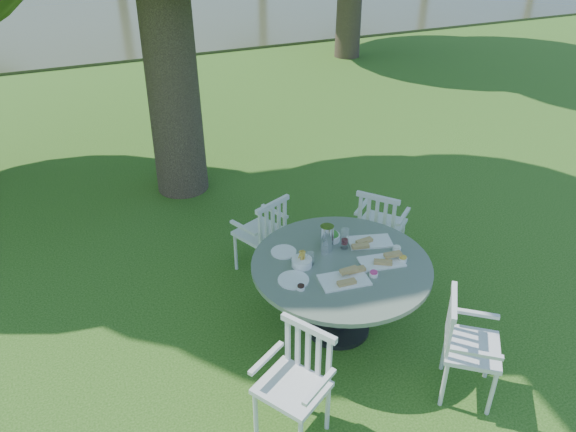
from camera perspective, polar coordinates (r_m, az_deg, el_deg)
The scene contains 7 objects.
ground at distance 5.40m, azimuth 0.83°, elevation -8.78°, with size 140.00×140.00×0.00m, color #1B420D.
table at distance 4.77m, azimuth 5.38°, elevation -5.98°, with size 1.51×1.51×0.72m.
chair_ne at distance 5.68m, azimuth 9.21°, elevation -0.70°, with size 0.59×0.60×0.86m.
chair_nw at distance 5.52m, azimuth -2.29°, elevation -1.44°, with size 0.55×0.54×0.85m.
chair_sw at distance 4.04m, azimuth 1.15°, elevation -15.71°, with size 0.58×0.59×0.87m.
chair_se at distance 4.47m, azimuth 17.21°, elevation -11.90°, with size 0.59×0.60×0.87m.
tableware at distance 4.74m, azimuth 4.60°, elevation -3.66°, with size 1.17×0.80×0.24m.
Camera 1 is at (-1.69, -3.80, 3.44)m, focal length 35.00 mm.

